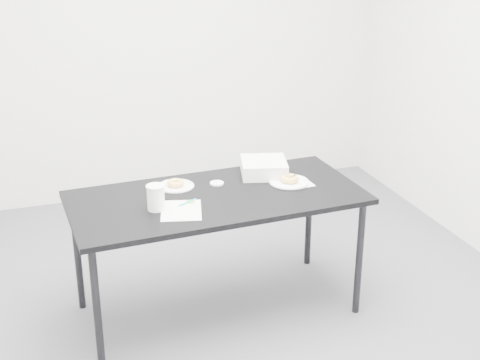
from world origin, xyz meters
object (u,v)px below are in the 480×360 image
object	(u,v)px
plate_near	(289,182)
donut_far	(176,183)
plate_far	(176,186)
scorecard	(181,210)
bakery_box	(264,167)
donut_near	(289,179)
pen	(187,202)
table	(217,204)
coffee_cup	(156,197)

from	to	relation	value
plate_near	donut_far	bearing A→B (deg)	166.25
plate_far	plate_near	bearing A→B (deg)	-13.75
scorecard	plate_far	size ratio (longest dim) A/B	1.27
bakery_box	scorecard	bearing A→B (deg)	-134.40
plate_near	donut_near	xyz separation A→B (m)	(0.00, 0.00, 0.02)
pen	bakery_box	world-z (taller)	bakery_box
pen	bakery_box	distance (m)	0.62
scorecard	donut_far	size ratio (longest dim) A/B	2.70
table	scorecard	xyz separation A→B (m)	(-0.24, -0.14, 0.06)
pen	donut_near	size ratio (longest dim) A/B	1.13
donut_far	pen	bearing A→B (deg)	-89.08
plate_near	donut_near	bearing A→B (deg)	0.00
pen	plate_far	world-z (taller)	pen
scorecard	donut_far	world-z (taller)	donut_far
donut_near	coffee_cup	size ratio (longest dim) A/B	0.79
pen	plate_near	size ratio (longest dim) A/B	0.53
table	donut_far	world-z (taller)	donut_far
donut_near	coffee_cup	world-z (taller)	coffee_cup
bakery_box	plate_far	bearing A→B (deg)	-163.06
table	bakery_box	bearing A→B (deg)	28.22
table	plate_far	xyz separation A→B (m)	(-0.19, 0.20, 0.06)
scorecard	donut_near	world-z (taller)	donut_near
donut_far	bakery_box	world-z (taller)	bakery_box
plate_near	coffee_cup	world-z (taller)	coffee_cup
plate_near	bakery_box	size ratio (longest dim) A/B	0.88
scorecard	bakery_box	distance (m)	0.71
pen	donut_far	xyz separation A→B (m)	(-0.00, 0.26, 0.02)
table	plate_near	distance (m)	0.47
coffee_cup	bakery_box	size ratio (longest dim) A/B	0.52
donut_near	bakery_box	distance (m)	0.21
table	plate_far	distance (m)	0.28
plate_near	donut_near	distance (m)	0.02
pen	plate_far	bearing A→B (deg)	61.89
donut_far	bakery_box	xyz separation A→B (m)	(0.56, 0.02, 0.02)
donut_near	donut_far	bearing A→B (deg)	166.25
coffee_cup	plate_near	bearing A→B (deg)	8.79
scorecard	donut_far	xyz separation A→B (m)	(0.05, 0.34, 0.02)
donut_far	donut_near	bearing A→B (deg)	-13.75
plate_far	donut_far	world-z (taller)	donut_far
plate_far	donut_near	bearing A→B (deg)	-13.75
plate_far	donut_far	size ratio (longest dim) A/B	2.13
scorecard	coffee_cup	xyz separation A→B (m)	(-0.12, 0.06, 0.07)
donut_far	coffee_cup	size ratio (longest dim) A/B	0.71
pen	plate_near	xyz separation A→B (m)	(0.65, 0.10, -0.00)
pen	coffee_cup	distance (m)	0.19
plate_near	donut_near	world-z (taller)	donut_near
table	coffee_cup	distance (m)	0.40
plate_near	bakery_box	world-z (taller)	bakery_box
bakery_box	plate_near	bearing A→B (deg)	-47.87
pen	donut_far	world-z (taller)	donut_far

